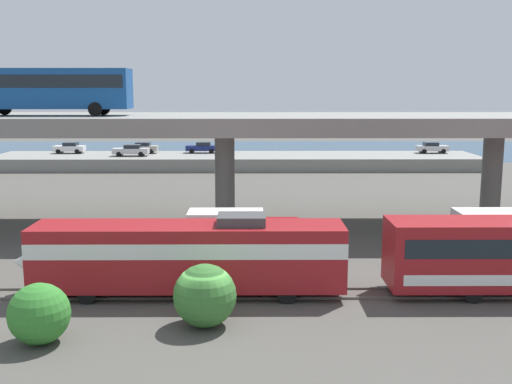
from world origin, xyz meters
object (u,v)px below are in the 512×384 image
(service_truck_east, at_px, (507,233))
(parked_car_4, at_px, (432,148))
(parked_car_1, at_px, (202,147))
(service_truck_west, at_px, (240,233))
(transit_bus_on_overpass, at_px, (48,87))
(train_locomotive, at_px, (173,253))
(parked_car_0, at_px, (70,148))
(parked_car_2, at_px, (131,150))
(parked_car_3, at_px, (142,148))

(service_truck_east, relative_size, parked_car_4, 1.61)
(service_truck_east, bearing_deg, parked_car_1, 115.62)
(service_truck_west, bearing_deg, transit_bus_on_overpass, 148.40)
(service_truck_west, bearing_deg, service_truck_east, 0.00)
(train_locomotive, height_order, parked_car_1, train_locomotive)
(train_locomotive, relative_size, parked_car_0, 4.06)
(service_truck_east, relative_size, parked_car_2, 1.46)
(parked_car_2, relative_size, parked_car_4, 1.10)
(train_locomotive, bearing_deg, parked_car_2, -76.60)
(transit_bus_on_overpass, distance_m, parked_car_1, 40.00)
(parked_car_1, bearing_deg, parked_car_4, 179.13)
(service_truck_east, xyz_separation_m, parked_car_3, (-30.81, 46.70, 0.80))
(parked_car_2, bearing_deg, parked_car_1, -157.02)
(service_truck_west, relative_size, parked_car_0, 1.65)
(parked_car_0, distance_m, parked_car_2, 9.78)
(train_locomotive, xyz_separation_m, parked_car_0, (-20.98, 53.29, 0.25))
(service_truck_west, xyz_separation_m, parked_car_0, (-24.24, 46.76, 0.80))
(transit_bus_on_overpass, bearing_deg, parked_car_2, 91.55)
(service_truck_east, bearing_deg, parked_car_2, 126.14)
(parked_car_1, bearing_deg, service_truck_west, 97.40)
(parked_car_4, bearing_deg, parked_car_1, 179.13)
(service_truck_east, height_order, parked_car_4, parked_car_4)
(train_locomotive, xyz_separation_m, service_truck_west, (3.26, 6.53, -0.55))
(parked_car_0, distance_m, parked_car_4, 49.66)
(service_truck_east, height_order, parked_car_0, parked_car_0)
(train_locomotive, bearing_deg, parked_car_0, -68.51)
(train_locomotive, xyz_separation_m, parked_car_3, (-11.10, 53.23, 0.25))
(service_truck_west, height_order, parked_car_2, parked_car_2)
(parked_car_1, xyz_separation_m, parked_car_4, (31.53, -0.48, -0.00))
(train_locomotive, xyz_separation_m, parked_car_1, (-2.85, 53.59, 0.25))
(train_locomotive, distance_m, parked_car_1, 53.66)
(parked_car_0, height_order, parked_car_4, same)
(parked_car_3, bearing_deg, parked_car_4, 179.83)
(train_locomotive, bearing_deg, parked_car_4, -118.37)
(service_truck_east, height_order, parked_car_3, parked_car_3)
(parked_car_3, bearing_deg, train_locomotive, 101.78)
(parked_car_2, bearing_deg, parked_car_0, -21.14)
(transit_bus_on_overpass, distance_m, parked_car_0, 40.16)
(parked_car_1, height_order, parked_car_4, same)
(parked_car_4, bearing_deg, service_truck_west, -118.62)
(train_locomotive, xyz_separation_m, parked_car_4, (28.68, 53.11, 0.25))
(parked_car_3, bearing_deg, transit_bus_on_overpass, 90.26)
(parked_car_1, distance_m, parked_car_2, 9.79)
(parked_car_2, bearing_deg, service_truck_west, 109.28)
(train_locomotive, bearing_deg, transit_bus_on_overpass, -54.39)
(train_locomotive, distance_m, parked_car_0, 57.27)
(parked_car_1, xyz_separation_m, parked_car_2, (-9.01, -3.82, 0.00))
(transit_bus_on_overpass, height_order, service_truck_east, transit_bus_on_overpass)
(parked_car_1, height_order, parked_car_3, same)
(parked_car_0, relative_size, parked_car_1, 0.95)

